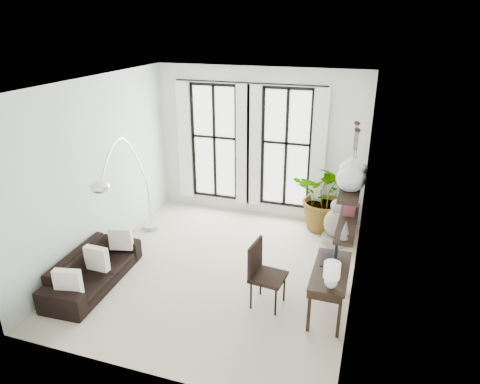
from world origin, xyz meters
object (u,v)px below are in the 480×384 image
at_px(plant, 327,196).
at_px(buddha, 336,225).
at_px(sofa, 93,269).
at_px(arc_lamp, 125,164).
at_px(desk, 330,273).
at_px(desk_chair, 262,270).

bearing_deg(plant, buddha, -65.51).
xyz_separation_m(sofa, arc_lamp, (0.10, 1.05, 1.49)).
bearing_deg(sofa, desk, -86.29).
bearing_deg(sofa, plant, -49.19).
distance_m(plant, desk, 2.80).
bearing_deg(sofa, arc_lamp, -8.33).
distance_m(sofa, arc_lamp, 1.83).
relative_size(arc_lamp, buddha, 2.53).
bearing_deg(buddha, plant, 114.49).
bearing_deg(plant, sofa, -136.34).
height_order(sofa, desk_chair, desk_chair).
bearing_deg(desk, plant, 98.17).
bearing_deg(desk_chair, desk, 10.57).
height_order(sofa, desk, desk).
xyz_separation_m(desk, buddha, (-0.14, 2.19, -0.29)).
height_order(desk_chair, buddha, desk_chair).
height_order(desk, desk_chair, desk).
bearing_deg(buddha, desk, -86.44).
height_order(plant, desk, plant).
relative_size(plant, buddha, 1.59).
bearing_deg(desk_chair, arc_lamp, 171.69).
bearing_deg(arc_lamp, desk, -9.72).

